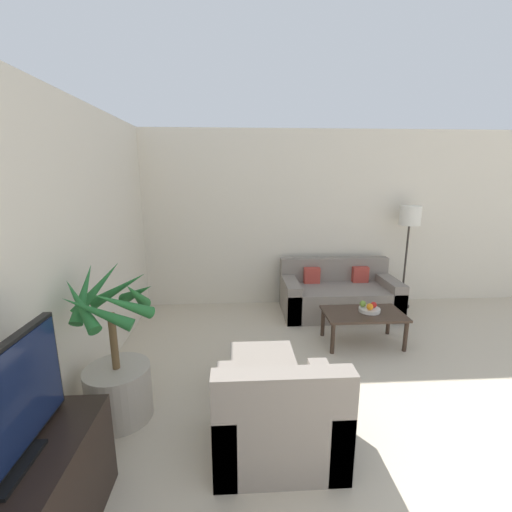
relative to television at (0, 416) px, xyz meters
name	(u,v)px	position (x,y,z in m)	size (l,w,h in m)	color
wall_back	(348,219)	(2.87, 3.84, 0.41)	(7.93, 0.06, 2.70)	beige
television	(0,416)	(0.00, 0.00, 0.00)	(0.18, 1.00, 0.61)	black
potted_palm	(117,370)	(0.10, 1.18, -0.50)	(0.75, 0.76, 1.35)	#ADA393
sofa_loveseat	(338,295)	(2.63, 3.33, -0.67)	(1.67, 0.84, 0.78)	gray
floor_lamp	(410,222)	(3.71, 3.52, 0.40)	(0.31, 0.31, 1.59)	#2D2823
coffee_table	(363,317)	(2.64, 2.36, -0.59)	(0.96, 0.55, 0.40)	#38281E
fruit_bowl	(369,310)	(2.72, 2.39, -0.52)	(0.26, 0.26, 0.04)	beige
apple_red	(374,305)	(2.78, 2.40, -0.46)	(0.07, 0.07, 0.07)	red
apple_green	(363,304)	(2.65, 2.44, -0.46)	(0.08, 0.08, 0.08)	olive
orange_fruit	(370,307)	(2.70, 2.34, -0.45)	(0.08, 0.08, 0.08)	orange
armchair	(278,419)	(1.39, 0.72, -0.66)	(0.92, 0.76, 0.83)	gray
ottoman	(262,369)	(1.34, 1.56, -0.77)	(0.62, 0.50, 0.34)	gray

